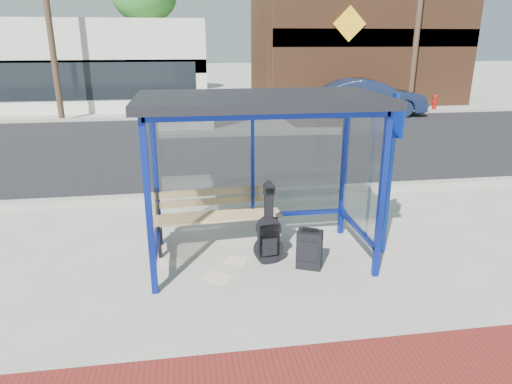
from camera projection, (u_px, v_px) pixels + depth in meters
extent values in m
plane|color=#B2ADA0|center=(260.00, 258.00, 6.84)|extent=(120.00, 120.00, 0.00)
cube|color=maroon|center=(303.00, 379.00, 4.40)|extent=(60.00, 1.00, 0.01)
cube|color=gray|center=(238.00, 194.00, 9.54)|extent=(60.00, 0.25, 0.12)
cube|color=black|center=(220.00, 144.00, 14.34)|extent=(60.00, 10.00, 0.00)
cube|color=gray|center=(210.00, 117.00, 19.10)|extent=(60.00, 0.25, 0.12)
cube|color=#B2ADA0|center=(208.00, 111.00, 20.90)|extent=(60.00, 4.00, 0.01)
cube|color=navy|center=(149.00, 210.00, 5.56)|extent=(0.08, 0.08, 2.30)
cube|color=navy|center=(382.00, 197.00, 5.99)|extent=(0.08, 0.08, 2.30)
cube|color=navy|center=(156.00, 175.00, 6.97)|extent=(0.08, 0.08, 2.30)
cube|color=navy|center=(344.00, 167.00, 7.40)|extent=(0.08, 0.08, 2.30)
cube|color=navy|center=(252.00, 100.00, 6.83)|extent=(3.00, 0.08, 0.08)
cube|color=navy|center=(271.00, 116.00, 5.42)|extent=(3.00, 0.08, 0.08)
cube|color=navy|center=(146.00, 109.00, 5.91)|extent=(0.08, 1.50, 0.08)
cube|color=navy|center=(367.00, 105.00, 6.34)|extent=(0.08, 1.50, 0.08)
cube|color=navy|center=(253.00, 216.00, 7.42)|extent=(3.00, 0.08, 0.06)
cube|color=navy|center=(156.00, 240.00, 6.50)|extent=(0.08, 1.50, 0.06)
cube|color=navy|center=(357.00, 228.00, 6.93)|extent=(0.08, 1.50, 0.06)
cube|color=navy|center=(253.00, 159.00, 7.12)|extent=(0.05, 0.05, 1.90)
cube|color=silver|center=(253.00, 161.00, 7.13)|extent=(2.84, 0.01, 1.82)
cube|color=silver|center=(152.00, 179.00, 6.21)|extent=(0.02, 1.34, 1.82)
cube|color=silver|center=(362.00, 170.00, 6.64)|extent=(0.02, 1.34, 1.82)
cube|color=black|center=(260.00, 100.00, 6.09)|extent=(3.30, 1.80, 0.12)
cube|color=silver|center=(15.00, 64.00, 21.79)|extent=(18.00, 6.00, 4.00)
cube|color=#59331E|center=(353.00, 38.00, 24.31)|extent=(10.00, 7.00, 6.40)
cube|color=black|center=(379.00, 38.00, 21.08)|extent=(10.00, 0.10, 0.80)
cube|color=yellow|center=(350.00, 24.00, 20.58)|extent=(1.56, 0.06, 1.56)
cylinder|color=#4C3826|center=(148.00, 51.00, 26.24)|extent=(0.36, 0.36, 5.00)
cylinder|color=#4C3826|center=(401.00, 50.00, 28.46)|extent=(0.36, 0.36, 5.00)
cylinder|color=#4C3826|center=(48.00, 15.00, 17.28)|extent=(0.24, 0.24, 8.00)
cylinder|color=#4C3826|center=(418.00, 18.00, 19.42)|extent=(0.24, 0.24, 8.00)
cube|color=black|center=(159.00, 242.00, 6.81)|extent=(0.06, 0.06, 0.50)
cube|color=black|center=(158.00, 217.00, 7.14)|extent=(0.06, 0.06, 0.95)
cube|color=black|center=(159.00, 236.00, 7.01)|extent=(0.09, 0.46, 0.06)
cube|color=black|center=(275.00, 232.00, 7.17)|extent=(0.06, 0.06, 0.50)
cube|color=black|center=(269.00, 209.00, 7.51)|extent=(0.06, 0.06, 0.95)
cube|color=black|center=(272.00, 226.00, 7.38)|extent=(0.09, 0.46, 0.06)
cube|color=tan|center=(218.00, 221.00, 6.94)|extent=(2.02, 0.23, 0.04)
cube|color=tan|center=(217.00, 218.00, 7.06)|extent=(2.02, 0.23, 0.04)
cube|color=tan|center=(216.00, 215.00, 7.17)|extent=(2.02, 0.23, 0.04)
cube|color=tan|center=(215.00, 212.00, 7.28)|extent=(2.02, 0.23, 0.04)
cube|color=tan|center=(214.00, 201.00, 7.27)|extent=(2.01, 0.16, 0.11)
cube|color=tan|center=(214.00, 192.00, 7.22)|extent=(2.01, 0.16, 0.11)
cylinder|color=black|center=(268.00, 249.00, 6.65)|extent=(0.44, 0.17, 0.43)
cylinder|color=black|center=(269.00, 228.00, 6.54)|extent=(0.37, 0.16, 0.36)
cube|color=black|center=(268.00, 239.00, 6.60)|extent=(0.32, 0.16, 0.51)
cube|color=black|center=(269.00, 206.00, 6.43)|extent=(0.12, 0.12, 0.51)
cube|color=black|center=(269.00, 191.00, 6.36)|extent=(0.16, 0.12, 0.10)
cube|color=black|center=(309.00, 249.00, 6.48)|extent=(0.41, 0.35, 0.55)
cylinder|color=black|center=(300.00, 265.00, 6.60)|extent=(0.13, 0.20, 0.05)
cylinder|color=black|center=(318.00, 267.00, 6.54)|extent=(0.13, 0.20, 0.05)
cube|color=black|center=(310.00, 229.00, 6.39)|extent=(0.22, 0.13, 0.04)
cube|color=black|center=(308.00, 252.00, 6.37)|extent=(0.26, 0.13, 0.30)
ellipsoid|color=#2C2E19|center=(314.00, 252.00, 6.66)|extent=(0.34, 0.28, 0.34)
ellipsoid|color=#2C2E19|center=(317.00, 258.00, 6.59)|extent=(0.19, 0.16, 0.18)
cube|color=#2C2E19|center=(313.00, 241.00, 6.63)|extent=(0.10, 0.06, 0.03)
cube|color=#0D2F99|center=(389.00, 177.00, 6.70)|extent=(0.09, 0.09, 2.42)
cube|color=#0D2F99|center=(396.00, 122.00, 6.46)|extent=(0.12, 0.29, 0.45)
cube|color=white|center=(172.00, 263.00, 6.71)|extent=(0.38, 0.33, 0.01)
cube|color=white|center=(218.00, 277.00, 6.30)|extent=(0.48, 0.47, 0.01)
cube|color=white|center=(236.00, 260.00, 6.79)|extent=(0.41, 0.38, 0.01)
imported|color=#172341|center=(369.00, 97.00, 19.53)|extent=(4.80, 1.98, 1.54)
cylinder|color=#9F110B|center=(434.00, 104.00, 21.03)|extent=(0.20, 0.20, 0.60)
sphere|color=#9F110B|center=(435.00, 97.00, 20.92)|extent=(0.22, 0.22, 0.22)
cylinder|color=#9F110B|center=(435.00, 102.00, 20.99)|extent=(0.34, 0.18, 0.10)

